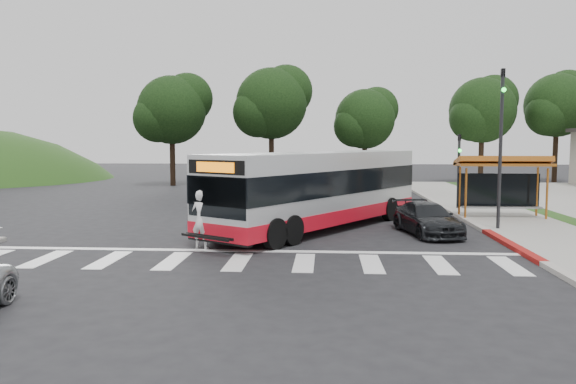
{
  "coord_description": "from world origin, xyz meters",
  "views": [
    {
      "loc": [
        2.64,
        -21.51,
        3.62
      ],
      "look_at": [
        1.12,
        0.86,
        1.6
      ],
      "focal_mm": 35.0,
      "sensor_mm": 36.0,
      "label": 1
    }
  ],
  "objects": [
    {
      "name": "dark_sedan",
      "position": [
        6.59,
        0.5,
        0.61
      ],
      "size": [
        2.55,
        4.49,
        1.23
      ],
      "primitive_type": "imported",
      "rotation": [
        0.0,
        0.0,
        0.21
      ],
      "color": "black",
      "rests_on": "ground"
    },
    {
      "name": "curb_east",
      "position": [
        9.0,
        8.0,
        0.07
      ],
      "size": [
        0.3,
        40.0,
        0.15
      ],
      "primitive_type": "cube",
      "color": "#9E9991",
      "rests_on": "ground"
    },
    {
      "name": "traffic_signal_ne_tall",
      "position": [
        9.6,
        1.49,
        3.88
      ],
      "size": [
        0.18,
        0.37,
        6.5
      ],
      "color": "black",
      "rests_on": "ground"
    },
    {
      "name": "tree_ne_a",
      "position": [
        16.08,
        28.06,
        6.39
      ],
      "size": [
        6.16,
        5.74,
        9.3
      ],
      "color": "black",
      "rests_on": "parking_lot"
    },
    {
      "name": "tree_north_c",
      "position": [
        -9.92,
        24.06,
        6.29
      ],
      "size": [
        6.16,
        5.74,
        9.3
      ],
      "color": "black",
      "rests_on": "ground"
    },
    {
      "name": "pedestrian",
      "position": [
        -1.55,
        -3.04,
        1.0
      ],
      "size": [
        0.85,
        0.7,
        2.01
      ],
      "primitive_type": "imported",
      "rotation": [
        0.0,
        0.0,
        2.79
      ],
      "color": "white",
      "rests_on": "ground"
    },
    {
      "name": "curb_east_red",
      "position": [
        9.0,
        -2.0,
        0.08
      ],
      "size": [
        0.32,
        6.0,
        0.15
      ],
      "primitive_type": "cube",
      "color": "maroon",
      "rests_on": "ground"
    },
    {
      "name": "sidewalk_east",
      "position": [
        11.0,
        8.0,
        0.06
      ],
      "size": [
        4.0,
        40.0,
        0.12
      ],
      "primitive_type": "cube",
      "color": "gray",
      "rests_on": "ground"
    },
    {
      "name": "ground",
      "position": [
        0.0,
        0.0,
        0.0
      ],
      "size": [
        140.0,
        140.0,
        0.0
      ],
      "primitive_type": "plane",
      "color": "black",
      "rests_on": "ground"
    },
    {
      "name": "tree_north_a",
      "position": [
        -1.92,
        26.07,
        6.92
      ],
      "size": [
        6.6,
        6.15,
        10.17
      ],
      "color": "black",
      "rests_on": "ground"
    },
    {
      "name": "tree_north_b",
      "position": [
        6.07,
        28.06,
        5.66
      ],
      "size": [
        5.72,
        5.33,
        8.43
      ],
      "color": "black",
      "rests_on": "ground"
    },
    {
      "name": "crosswalk_ladder",
      "position": [
        0.0,
        -5.0,
        0.01
      ],
      "size": [
        18.0,
        2.6,
        0.01
      ],
      "primitive_type": "cube",
      "color": "silver",
      "rests_on": "ground"
    },
    {
      "name": "transit_bus",
      "position": [
        2.38,
        1.66,
        1.59
      ],
      "size": [
        8.87,
        11.81,
        3.18
      ],
      "primitive_type": null,
      "rotation": [
        0.0,
        0.0,
        -0.57
      ],
      "color": "silver",
      "rests_on": "ground"
    },
    {
      "name": "tree_ne_b",
      "position": [
        23.08,
        30.06,
        6.92
      ],
      "size": [
        6.16,
        5.74,
        10.02
      ],
      "color": "black",
      "rests_on": "ground"
    },
    {
      "name": "traffic_signal_ne_short",
      "position": [
        9.6,
        8.49,
        2.48
      ],
      "size": [
        0.18,
        0.37,
        4.0
      ],
      "color": "black",
      "rests_on": "ground"
    },
    {
      "name": "bus_shelter",
      "position": [
        10.8,
        5.1,
        2.35
      ],
      "size": [
        4.2,
        1.6,
        2.86
      ],
      "color": "#A2581B",
      "rests_on": "sidewalk_east"
    }
  ]
}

